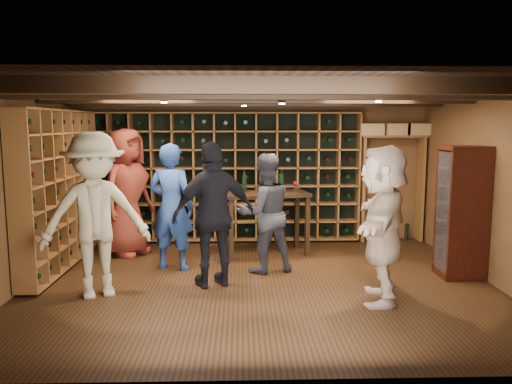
{
  "coord_description": "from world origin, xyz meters",
  "views": [
    {
      "loc": [
        -0.25,
        -6.31,
        2.07
      ],
      "look_at": [
        -0.05,
        0.2,
        1.17
      ],
      "focal_mm": 35.0,
      "sensor_mm": 36.0,
      "label": 1
    }
  ],
  "objects_px": {
    "display_cabinet": "(462,215)",
    "guest_khaki": "(95,215)",
    "guest_woman_black": "(214,215)",
    "man_blue_shirt": "(171,207)",
    "man_grey_suit": "(265,213)",
    "tasting_table": "(265,200)",
    "guest_red_floral": "(127,192)",
    "guest_beige": "(382,224)"
  },
  "relations": [
    {
      "from": "display_cabinet",
      "to": "guest_khaki",
      "type": "distance_m",
      "value": 4.74
    },
    {
      "from": "guest_woman_black",
      "to": "guest_khaki",
      "type": "bearing_deg",
      "value": -9.2
    },
    {
      "from": "man_blue_shirt",
      "to": "man_grey_suit",
      "type": "height_order",
      "value": "man_blue_shirt"
    },
    {
      "from": "display_cabinet",
      "to": "man_grey_suit",
      "type": "height_order",
      "value": "display_cabinet"
    },
    {
      "from": "man_blue_shirt",
      "to": "tasting_table",
      "type": "relative_size",
      "value": 1.26
    },
    {
      "from": "guest_red_floral",
      "to": "guest_beige",
      "type": "relative_size",
      "value": 1.09
    },
    {
      "from": "man_blue_shirt",
      "to": "guest_red_floral",
      "type": "bearing_deg",
      "value": -30.47
    },
    {
      "from": "man_grey_suit",
      "to": "tasting_table",
      "type": "height_order",
      "value": "man_grey_suit"
    },
    {
      "from": "display_cabinet",
      "to": "tasting_table",
      "type": "relative_size",
      "value": 1.23
    },
    {
      "from": "guest_woman_black",
      "to": "tasting_table",
      "type": "xyz_separation_m",
      "value": [
        0.73,
        1.54,
        -0.06
      ]
    },
    {
      "from": "guest_woman_black",
      "to": "guest_khaki",
      "type": "relative_size",
      "value": 0.94
    },
    {
      "from": "man_blue_shirt",
      "to": "man_grey_suit",
      "type": "xyz_separation_m",
      "value": [
        1.32,
        -0.17,
        -0.07
      ]
    },
    {
      "from": "man_grey_suit",
      "to": "tasting_table",
      "type": "distance_m",
      "value": 0.95
    },
    {
      "from": "display_cabinet",
      "to": "tasting_table",
      "type": "xyz_separation_m",
      "value": [
        -2.58,
        1.26,
        0.01
      ]
    },
    {
      "from": "man_blue_shirt",
      "to": "man_grey_suit",
      "type": "relative_size",
      "value": 1.08
    },
    {
      "from": "tasting_table",
      "to": "man_blue_shirt",
      "type": "bearing_deg",
      "value": -161.86
    },
    {
      "from": "guest_woman_black",
      "to": "guest_beige",
      "type": "relative_size",
      "value": 1.01
    },
    {
      "from": "guest_woman_black",
      "to": "guest_beige",
      "type": "xyz_separation_m",
      "value": [
        1.98,
        -0.61,
        -0.01
      ]
    },
    {
      "from": "guest_khaki",
      "to": "tasting_table",
      "type": "bearing_deg",
      "value": 19.35
    },
    {
      "from": "man_grey_suit",
      "to": "guest_khaki",
      "type": "bearing_deg",
      "value": 6.91
    },
    {
      "from": "guest_beige",
      "to": "man_grey_suit",
      "type": "bearing_deg",
      "value": -117.93
    },
    {
      "from": "display_cabinet",
      "to": "man_blue_shirt",
      "type": "bearing_deg",
      "value": 172.99
    },
    {
      "from": "man_blue_shirt",
      "to": "tasting_table",
      "type": "xyz_separation_m",
      "value": [
        1.37,
        0.77,
        -0.03
      ]
    },
    {
      "from": "guest_red_floral",
      "to": "tasting_table",
      "type": "bearing_deg",
      "value": -63.25
    },
    {
      "from": "man_blue_shirt",
      "to": "guest_beige",
      "type": "xyz_separation_m",
      "value": [
        2.62,
        -1.38,
        0.02
      ]
    },
    {
      "from": "guest_khaki",
      "to": "guest_beige",
      "type": "bearing_deg",
      "value": -26.86
    },
    {
      "from": "guest_khaki",
      "to": "tasting_table",
      "type": "xyz_separation_m",
      "value": [
        2.12,
        1.88,
        -0.12
      ]
    },
    {
      "from": "man_grey_suit",
      "to": "guest_woman_black",
      "type": "relative_size",
      "value": 0.9
    },
    {
      "from": "man_blue_shirt",
      "to": "guest_beige",
      "type": "distance_m",
      "value": 2.96
    },
    {
      "from": "display_cabinet",
      "to": "guest_woman_black",
      "type": "height_order",
      "value": "guest_woman_black"
    },
    {
      "from": "guest_red_floral",
      "to": "man_blue_shirt",
      "type": "bearing_deg",
      "value": -107.58
    },
    {
      "from": "guest_beige",
      "to": "tasting_table",
      "type": "bearing_deg",
      "value": -135.0
    },
    {
      "from": "man_grey_suit",
      "to": "guest_khaki",
      "type": "height_order",
      "value": "guest_khaki"
    },
    {
      "from": "guest_khaki",
      "to": "tasting_table",
      "type": "relative_size",
      "value": 1.39
    },
    {
      "from": "man_blue_shirt",
      "to": "guest_beige",
      "type": "height_order",
      "value": "guest_beige"
    },
    {
      "from": "guest_khaki",
      "to": "guest_beige",
      "type": "height_order",
      "value": "guest_khaki"
    },
    {
      "from": "guest_red_floral",
      "to": "guest_khaki",
      "type": "height_order",
      "value": "guest_red_floral"
    },
    {
      "from": "man_grey_suit",
      "to": "display_cabinet",
      "type": "bearing_deg",
      "value": 155.66
    },
    {
      "from": "guest_red_floral",
      "to": "guest_woman_black",
      "type": "height_order",
      "value": "guest_red_floral"
    },
    {
      "from": "man_blue_shirt",
      "to": "guest_khaki",
      "type": "height_order",
      "value": "guest_khaki"
    },
    {
      "from": "tasting_table",
      "to": "guest_khaki",
      "type": "bearing_deg",
      "value": -149.6
    },
    {
      "from": "display_cabinet",
      "to": "man_blue_shirt",
      "type": "xyz_separation_m",
      "value": [
        -3.95,
        0.49,
        0.05
      ]
    }
  ]
}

